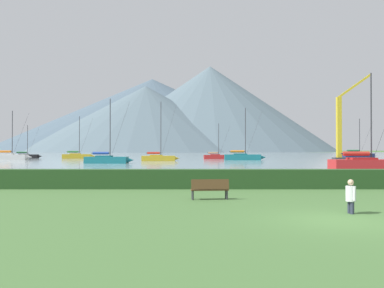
{
  "coord_description": "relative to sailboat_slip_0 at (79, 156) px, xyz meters",
  "views": [
    {
      "loc": [
        -4.82,
        -13.37,
        2.36
      ],
      "look_at": [
        -5.19,
        68.71,
        3.32
      ],
      "focal_mm": 38.22,
      "sensor_mm": 36.0,
      "label": 1
    }
  ],
  "objects": [
    {
      "name": "ground_plane",
      "position": [
        32.61,
        -85.48,
        -0.65
      ],
      "size": [
        1000.0,
        1000.0,
        0.0
      ],
      "primitive_type": "plane",
      "color": "#477038"
    },
    {
      "name": "harbor_water",
      "position": [
        32.61,
        51.52,
        -0.65
      ],
      "size": [
        320.0,
        246.0,
        0.0
      ],
      "primitive_type": "cube",
      "color": "#8C9EA3",
      "rests_on": "ground_plane"
    },
    {
      "name": "hedge_line",
      "position": [
        32.61,
        -74.48,
        -0.09
      ],
      "size": [
        80.0,
        1.2,
        1.13
      ],
      "primitive_type": "cube",
      "color": "#284C23",
      "rests_on": "ground_plane"
    },
    {
      "name": "sailboat_slip_0",
      "position": [
        0.0,
        0.0,
        0.0
      ],
      "size": [
        7.95,
        3.51,
        10.25
      ],
      "rotation": [
        0.0,
        0.0,
        0.19
      ],
      "color": "gold",
      "rests_on": "harbor_water"
    },
    {
      "name": "sailboat_slip_2",
      "position": [
        46.93,
        -54.15,
        0.07
      ],
      "size": [
        8.76,
        2.85,
        10.69
      ],
      "rotation": [
        0.0,
        0.0,
        0.04
      ],
      "color": "red",
      "rests_on": "harbor_water"
    },
    {
      "name": "sailboat_slip_3",
      "position": [
        14.07,
        -32.88,
        0.01
      ],
      "size": [
        7.94,
        2.68,
        10.48
      ],
      "rotation": [
        0.0,
        0.0,
        -0.05
      ],
      "color": "#19707A",
      "rests_on": "harbor_water"
    },
    {
      "name": "sailboat_slip_5",
      "position": [
        -10.93,
        -12.23,
        0.05
      ],
      "size": [
        8.54,
        3.1,
        10.44
      ],
      "rotation": [
        0.0,
        0.0,
        0.08
      ],
      "color": "white",
      "rests_on": "harbor_water"
    },
    {
      "name": "sailboat_slip_6",
      "position": [
        67.94,
        0.01,
        0.09
      ],
      "size": [
        9.21,
        4.1,
        9.66
      ],
      "rotation": [
        0.0,
        0.0,
        0.19
      ],
      "color": "navy",
      "rests_on": "harbor_water"
    },
    {
      "name": "sailboat_slip_8",
      "position": [
        21.33,
        -20.04,
        -0.02
      ],
      "size": [
        7.53,
        2.93,
        11.5
      ],
      "rotation": [
        0.0,
        0.0,
        0.12
      ],
      "color": "gold",
      "rests_on": "harbor_water"
    },
    {
      "name": "sailboat_slip_10",
      "position": [
        33.58,
        -4.12,
        -0.09
      ],
      "size": [
        6.86,
        2.23,
        8.28
      ],
      "rotation": [
        0.0,
        0.0,
        0.04
      ],
      "color": "red",
      "rests_on": "harbor_water"
    },
    {
      "name": "sailboat_slip_11",
      "position": [
        38.39,
        -13.99,
        0.06
      ],
      "size": [
        8.69,
        2.9,
        10.84
      ],
      "rotation": [
        0.0,
        0.0,
        -0.05
      ],
      "color": "#19707A",
      "rests_on": "harbor_water"
    },
    {
      "name": "sailboat_slip_12",
      "position": [
        -13.19,
        1.62,
        -0.08
      ],
      "size": [
        7.12,
        2.92,
        8.19
      ],
      "rotation": [
        0.0,
        0.0,
        0.15
      ],
      "color": "black",
      "rests_on": "harbor_water"
    },
    {
      "name": "park_bench_near_path",
      "position": [
        28.62,
        -79.85,
        -0.12
      ],
      "size": [
        1.79,
        0.64,
        0.95
      ],
      "rotation": [
        0.0,
        0.0,
        0.1
      ],
      "color": "brown",
      "rests_on": "ground_plane"
    },
    {
      "name": "person_seated_viewer",
      "position": [
        33.58,
        -83.98,
        0.03
      ],
      "size": [
        0.36,
        0.56,
        1.25
      ],
      "rotation": [
        0.0,
        0.0,
        0.17
      ],
      "color": "#2D3347",
      "rests_on": "ground_plane"
    },
    {
      "name": "dock_crane",
      "position": [
        54.44,
        -25.62,
        4.51
      ],
      "size": [
        6.87,
        2.0,
        15.89
      ],
      "color": "#333338",
      "rests_on": "ground_plane"
    },
    {
      "name": "distant_hill_west_ridge",
      "position": [
        -10.21,
        235.64,
        26.28
      ],
      "size": [
        194.83,
        194.83,
        53.86
      ],
      "primitive_type": "cone",
      "color": "slate",
      "rests_on": "ground_plane"
    },
    {
      "name": "distant_hill_central_peak",
      "position": [
        44.02,
        267.86,
        37.71
      ],
      "size": [
        219.66,
        219.66,
        76.72
      ],
      "primitive_type": "cone",
      "color": "slate",
      "rests_on": "ground_plane"
    },
    {
      "name": "distant_hill_east_ridge",
      "position": [
        -12.33,
        311.91,
        35.68
      ],
      "size": [
        311.77,
        311.77,
        72.67
      ],
      "primitive_type": "cone",
      "color": "#4C6070",
      "rests_on": "ground_plane"
    }
  ]
}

